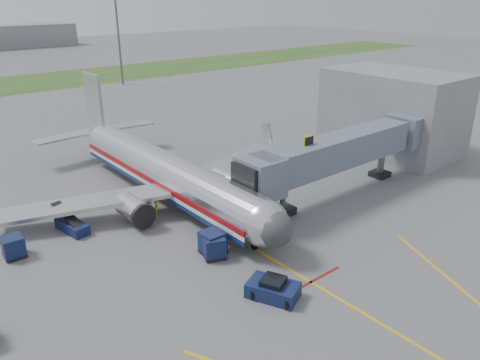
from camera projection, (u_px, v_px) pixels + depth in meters
ground at (272, 259)px, 35.65m from camera, size 400.00×400.00×0.00m
apron_markings at (350, 305)px, 30.36m from camera, size 21.52×50.00×0.01m
airliner at (165, 172)px, 45.58m from camera, size 32.10×35.67×10.25m
jet_bridge at (335, 153)px, 45.17m from camera, size 25.30×4.00×6.90m
terminal at (392, 112)px, 58.69m from camera, size 10.00×16.00×10.00m
light_mast_right at (118, 34)px, 100.07m from camera, size 2.00×0.44×20.40m
pushback_tug at (273, 289)px, 31.04m from camera, size 3.25×3.89×1.39m
baggage_cart_a at (214, 247)px, 35.56m from camera, size 2.09×2.09×1.74m
baggage_cart_b at (13, 247)px, 35.63m from camera, size 1.65×1.65×1.69m
baggage_cart_c at (213, 243)px, 36.02m from camera, size 1.75×1.75×1.88m
belt_loader at (72, 226)px, 39.66m from camera, size 1.89×4.27×2.02m
ground_power_cart at (244, 204)px, 43.51m from camera, size 1.70×1.27×1.24m
ramp_worker at (156, 207)px, 42.17m from camera, size 0.69×0.79×1.83m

